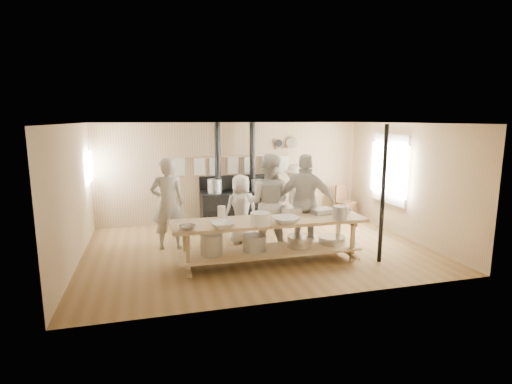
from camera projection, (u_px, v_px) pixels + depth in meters
ground at (257, 248)px, 8.39m from camera, size 7.00×7.00×0.00m
room_shell at (257, 172)px, 8.10m from camera, size 7.00×7.00×7.00m
window_right at (390, 169)px, 9.58m from camera, size 0.09×1.50×1.65m
left_opening at (89, 167)px, 9.13m from camera, size 0.00×0.90×0.90m
stove at (236, 204)px, 10.31m from camera, size 1.90×0.75×2.60m
towel_rail at (233, 163)px, 10.40m from camera, size 3.00×0.04×0.47m
back_wall_shelf at (286, 145)px, 10.72m from camera, size 0.63×0.14×0.32m
prep_table at (269, 237)px, 7.44m from camera, size 3.60×0.90×0.85m
support_post at (383, 195)px, 7.40m from camera, size 0.08×0.08×2.60m
cook_far_left at (168, 204)px, 8.25m from camera, size 0.71×0.47×1.92m
cook_left at (268, 203)px, 8.14m from camera, size 1.22×1.13×2.00m
cook_center at (241, 209)px, 8.68m from camera, size 0.80×0.58×1.51m
cook_right at (306, 204)px, 8.03m from camera, size 1.27×0.96×2.01m
cook_by_window at (295, 193)px, 10.50m from camera, size 1.14×0.99×1.53m
chair at (345, 208)px, 10.99m from camera, size 0.53×0.53×0.90m
bowl_white_a at (223, 225)px, 6.82m from camera, size 0.47×0.47×0.10m
bowl_steel_a at (187, 228)px, 6.67m from camera, size 0.39×0.39×0.09m
bowl_white_b at (286, 220)px, 7.11m from camera, size 0.55×0.55×0.12m
bowl_steel_b at (344, 211)px, 7.83m from camera, size 0.32×0.32×0.09m
roasting_pan at (322, 211)px, 7.84m from camera, size 0.49×0.38×0.10m
mixing_bowl_large at (291, 210)px, 7.82m from camera, size 0.55×0.55×0.14m
bucket_galv at (340, 213)px, 7.37m from camera, size 0.33×0.33×0.26m
deep_bowl_enamel at (261, 219)px, 6.98m from camera, size 0.39×0.39×0.22m
pitcher at (221, 212)px, 7.46m from camera, size 0.16×0.16×0.23m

